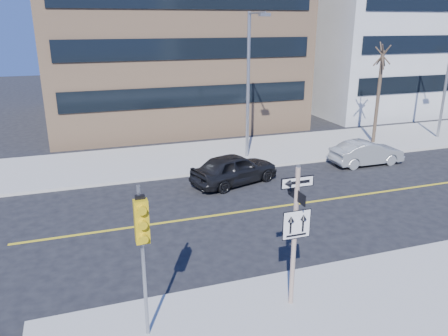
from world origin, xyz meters
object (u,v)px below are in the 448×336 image
object	(u,v)px
sign_pole	(295,229)
streetlight_a	(250,77)
parked_car_b	(367,153)
parked_car_a	(234,169)
traffic_signal	(142,234)
street_tree_west	(382,58)

from	to	relation	value
sign_pole	streetlight_a	bearing A→B (deg)	73.23
sign_pole	parked_car_b	world-z (taller)	sign_pole
sign_pole	parked_car_b	size ratio (longest dim) A/B	0.99
streetlight_a	sign_pole	bearing A→B (deg)	-106.77
sign_pole	streetlight_a	distance (m)	14.05
parked_car_b	parked_car_a	bearing A→B (deg)	93.78
sign_pole	traffic_signal	size ratio (longest dim) A/B	1.02
traffic_signal	streetlight_a	distance (m)	15.72
parked_car_a	sign_pole	bearing A→B (deg)	151.88
sign_pole	streetlight_a	xyz separation A→B (m)	(4.00, 13.27, 2.32)
streetlight_a	street_tree_west	xyz separation A→B (m)	(9.00, 0.54, 0.77)
traffic_signal	parked_car_b	world-z (taller)	traffic_signal
parked_car_a	parked_car_b	xyz separation A→B (m)	(8.04, 0.49, -0.09)
parked_car_a	parked_car_b	size ratio (longest dim) A/B	1.10
traffic_signal	parked_car_b	distance (m)	17.59
traffic_signal	parked_car_a	size ratio (longest dim) A/B	0.89
parked_car_a	streetlight_a	size ratio (longest dim) A/B	0.56
traffic_signal	parked_car_b	size ratio (longest dim) A/B	0.98
sign_pole	parked_car_a	world-z (taller)	sign_pole
sign_pole	street_tree_west	world-z (taller)	street_tree_west
traffic_signal	street_tree_west	world-z (taller)	street_tree_west
parked_car_a	street_tree_west	bearing A→B (deg)	-87.56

